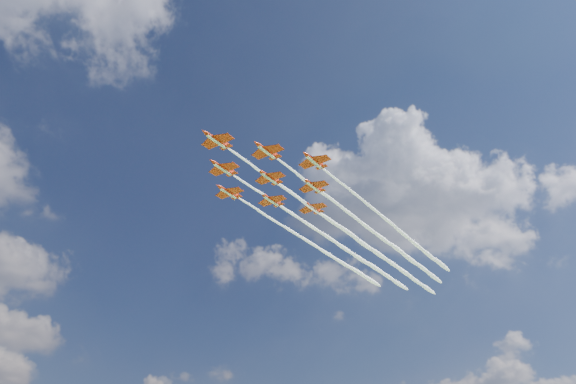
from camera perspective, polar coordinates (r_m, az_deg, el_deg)
name	(u,v)px	position (r m, az deg, el deg)	size (l,w,h in m)	color
jet_lead	(329,219)	(167.17, 4.15, -2.76)	(101.98, 35.57, 2.33)	red
jet_row2_port	(366,226)	(172.40, 7.90, -3.41)	(101.98, 35.57, 2.33)	red
jet_row2_starb	(327,237)	(178.36, 3.98, -4.54)	(101.98, 35.57, 2.33)	red
jet_row3_port	(401,232)	(178.34, 11.42, -4.00)	(101.98, 35.57, 2.33)	red
jet_row3_centre	(362,242)	(183.58, 7.51, -5.10)	(101.98, 35.57, 2.33)	red
jet_row3_starb	(325,252)	(189.69, 3.82, -6.11)	(101.98, 35.57, 2.33)	red
jet_row4_port	(395,248)	(189.48, 10.84, -5.61)	(101.98, 35.57, 2.33)	red
jet_row4_starb	(358,257)	(194.92, 7.17, -6.59)	(101.98, 35.57, 2.33)	red
jet_tail	(390,262)	(200.77, 10.33, -7.03)	(101.98, 35.57, 2.33)	red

